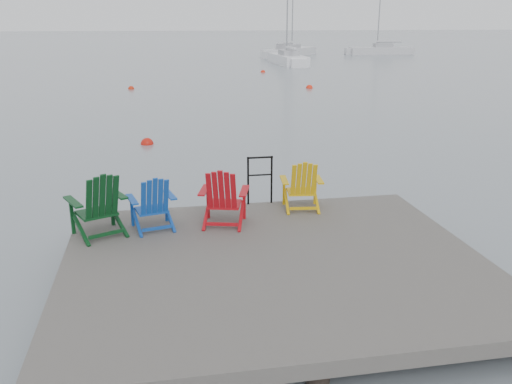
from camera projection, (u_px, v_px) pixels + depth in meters
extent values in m
plane|color=slate|center=(274.00, 290.00, 7.91)|extent=(400.00, 400.00, 0.00)
cube|color=#2E2C29|center=(275.00, 265.00, 7.79)|extent=(6.00, 5.00, 0.20)
cylinder|color=black|center=(99.00, 260.00, 9.60)|extent=(0.26, 0.26, 1.20)
cylinder|color=black|center=(249.00, 249.00, 10.07)|extent=(0.26, 0.26, 1.20)
cylinder|color=black|center=(386.00, 239.00, 10.53)|extent=(0.26, 0.26, 1.20)
cylinder|color=black|center=(248.00, 181.00, 9.93)|extent=(0.04, 0.04, 0.90)
cylinder|color=black|center=(272.00, 180.00, 10.00)|extent=(0.04, 0.04, 0.90)
cylinder|color=black|center=(260.00, 158.00, 9.83)|extent=(0.48, 0.04, 0.04)
cylinder|color=black|center=(260.00, 175.00, 9.93)|extent=(0.44, 0.03, 0.03)
cube|color=#093314|center=(97.00, 213.00, 8.60)|extent=(0.71, 0.68, 0.04)
cube|color=#093314|center=(72.00, 216.00, 8.59)|extent=(0.07, 0.07, 0.59)
cube|color=#093314|center=(112.00, 208.00, 8.95)|extent=(0.07, 0.07, 0.59)
cube|color=#093314|center=(73.00, 202.00, 8.30)|extent=(0.38, 0.63, 0.03)
cube|color=#093314|center=(117.00, 194.00, 8.69)|extent=(0.38, 0.63, 0.03)
cube|color=#093314|center=(102.00, 198.00, 8.22)|extent=(0.58, 0.46, 0.72)
cube|color=#0E3E99|center=(152.00, 210.00, 8.87)|extent=(0.57, 0.53, 0.04)
cube|color=#0E3E99|center=(132.00, 211.00, 8.93)|extent=(0.05, 0.05, 0.51)
cube|color=#0E3E99|center=(166.00, 207.00, 9.14)|extent=(0.05, 0.05, 0.51)
cube|color=#0E3E99|center=(132.00, 199.00, 8.66)|extent=(0.23, 0.57, 0.03)
cube|color=#0E3E99|center=(170.00, 195.00, 8.90)|extent=(0.23, 0.57, 0.03)
cube|color=#0E3E99|center=(155.00, 197.00, 8.51)|extent=(0.49, 0.33, 0.63)
cube|color=#AB0C14|center=(225.00, 204.00, 9.06)|extent=(0.63, 0.59, 0.04)
cube|color=#AB0C14|center=(208.00, 203.00, 9.28)|extent=(0.06, 0.06, 0.55)
cube|color=#AB0C14|center=(244.00, 203.00, 9.23)|extent=(0.06, 0.06, 0.55)
cube|color=#AB0C14|center=(204.00, 190.00, 8.99)|extent=(0.27, 0.61, 0.03)
cube|color=#AB0C14|center=(244.00, 191.00, 8.94)|extent=(0.27, 0.61, 0.03)
cube|color=#AB0C14|center=(221.00, 191.00, 8.65)|extent=(0.54, 0.37, 0.68)
cube|color=#D2A10B|center=(301.00, 192.00, 9.80)|extent=(0.54, 0.49, 0.04)
cube|color=#D2A10B|center=(284.00, 191.00, 9.97)|extent=(0.05, 0.05, 0.52)
cube|color=#D2A10B|center=(315.00, 190.00, 10.00)|extent=(0.05, 0.05, 0.52)
cube|color=#D2A10B|center=(284.00, 180.00, 9.70)|extent=(0.18, 0.57, 0.03)
cube|color=#D2A10B|center=(319.00, 179.00, 9.73)|extent=(0.18, 0.57, 0.03)
cube|color=#D2A10B|center=(304.00, 180.00, 9.42)|extent=(0.48, 0.29, 0.63)
cube|color=white|center=(287.00, 61.00, 48.42)|extent=(2.04, 7.69, 1.10)
cube|color=#9E9EA3|center=(289.00, 53.00, 47.84)|extent=(1.41, 2.31, 0.55)
cube|color=silver|center=(290.00, 54.00, 59.29)|extent=(7.75, 9.02, 1.10)
cube|color=#9E9EA3|center=(288.00, 47.00, 58.68)|extent=(3.10, 3.31, 0.55)
cube|color=silver|center=(380.00, 52.00, 61.82)|extent=(6.92, 2.45, 1.10)
cube|color=#9E9EA3|center=(383.00, 46.00, 61.63)|extent=(2.15, 1.44, 0.55)
cylinder|color=gray|center=(380.00, 8.00, 60.34)|extent=(0.12, 0.12, 8.47)
sphere|color=#B9150A|center=(147.00, 144.00, 17.19)|extent=(0.41, 0.41, 0.41)
sphere|color=red|center=(131.00, 89.00, 30.88)|extent=(0.36, 0.36, 0.36)
sphere|color=red|center=(309.00, 88.00, 31.27)|extent=(0.40, 0.40, 0.40)
sphere|color=red|center=(263.00, 72.00, 40.72)|extent=(0.36, 0.36, 0.36)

